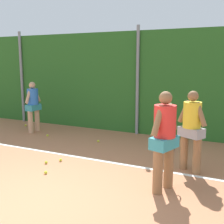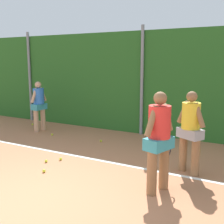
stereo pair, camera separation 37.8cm
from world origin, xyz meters
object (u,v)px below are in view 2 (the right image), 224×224
(player_midcourt, at_px, (190,128))
(tennis_ball_5, at_px, (199,150))
(player_foreground_near, at_px, (159,137))
(tennis_ball_10, at_px, (184,146))
(player_backcourt_far, at_px, (39,103))
(tennis_ball_2, at_px, (61,159))
(tennis_ball_9, at_px, (52,134))
(tennis_ball_1, at_px, (33,124))
(tennis_ball_7, at_px, (101,141))
(tennis_ball_3, at_px, (46,161))
(tennis_ball_0, at_px, (44,171))

(player_midcourt, relative_size, tennis_ball_5, 25.93)
(player_foreground_near, height_order, tennis_ball_10, player_foreground_near)
(player_backcourt_far, bearing_deg, tennis_ball_2, -127.65)
(tennis_ball_9, bearing_deg, tennis_ball_1, 153.28)
(player_midcourt, xyz_separation_m, tennis_ball_1, (-6.07, 1.79, -0.93))
(player_backcourt_far, xyz_separation_m, tennis_ball_2, (2.43, -1.97, -0.89))
(player_backcourt_far, xyz_separation_m, tennis_ball_9, (0.76, -0.30, -0.89))
(tennis_ball_2, distance_m, tennis_ball_9, 2.35)
(tennis_ball_1, distance_m, tennis_ball_9, 1.77)
(tennis_ball_1, bearing_deg, player_backcourt_far, -31.26)
(player_midcourt, bearing_deg, tennis_ball_7, -173.18)
(player_backcourt_far, distance_m, tennis_ball_7, 2.65)
(tennis_ball_2, height_order, tennis_ball_9, same)
(player_backcourt_far, bearing_deg, tennis_ball_3, -133.84)
(tennis_ball_3, bearing_deg, player_backcourt_far, 134.80)
(player_foreground_near, relative_size, tennis_ball_7, 27.22)
(player_midcourt, xyz_separation_m, tennis_ball_2, (-2.83, -0.67, -0.93))
(tennis_ball_3, distance_m, tennis_ball_10, 3.67)
(tennis_ball_3, xyz_separation_m, tennis_ball_9, (-1.46, 1.94, 0.00))
(player_midcourt, xyz_separation_m, tennis_ball_10, (-0.53, 1.74, -0.93))
(player_midcourt, xyz_separation_m, tennis_ball_7, (-2.77, 1.10, -0.93))
(tennis_ball_5, distance_m, tennis_ball_7, 2.71)
(player_backcourt_far, relative_size, tennis_ball_3, 24.93)
(tennis_ball_2, bearing_deg, player_backcourt_far, 140.99)
(tennis_ball_1, xyz_separation_m, tennis_ball_2, (3.24, -2.46, 0.00))
(tennis_ball_1, height_order, tennis_ball_2, same)
(player_foreground_near, relative_size, tennis_ball_2, 27.22)
(tennis_ball_1, distance_m, tennis_ball_5, 5.97)
(tennis_ball_3, height_order, tennis_ball_10, same)
(player_midcourt, bearing_deg, tennis_ball_3, -134.28)
(player_midcourt, relative_size, tennis_ball_7, 25.93)
(player_midcourt, distance_m, tennis_ball_10, 2.05)
(player_backcourt_far, xyz_separation_m, tennis_ball_10, (4.73, 0.45, -0.89))
(tennis_ball_0, xyz_separation_m, tennis_ball_7, (-0.10, 2.52, 0.00))
(player_midcourt, distance_m, tennis_ball_3, 3.31)
(player_foreground_near, distance_m, player_midcourt, 1.16)
(tennis_ball_7, bearing_deg, tennis_ball_5, 10.17)
(tennis_ball_2, bearing_deg, player_midcourt, 13.28)
(tennis_ball_5, xyz_separation_m, tennis_ball_10, (-0.42, 0.16, 0.00))
(player_backcourt_far, bearing_deg, tennis_ball_10, -83.25)
(tennis_ball_7, bearing_deg, tennis_ball_9, -176.51)
(tennis_ball_3, relative_size, tennis_ball_10, 1.00)
(player_midcourt, height_order, tennis_ball_9, player_midcourt)
(tennis_ball_2, bearing_deg, tennis_ball_0, -78.12)
(player_backcourt_far, xyz_separation_m, tennis_ball_1, (-0.82, 0.50, -0.89))
(player_foreground_near, xyz_separation_m, tennis_ball_0, (-2.39, -0.30, -0.97))
(tennis_ball_0, height_order, tennis_ball_9, same)
(tennis_ball_2, bearing_deg, tennis_ball_3, -127.17)
(tennis_ball_0, relative_size, tennis_ball_9, 1.00)
(tennis_ball_2, distance_m, tennis_ball_10, 3.33)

